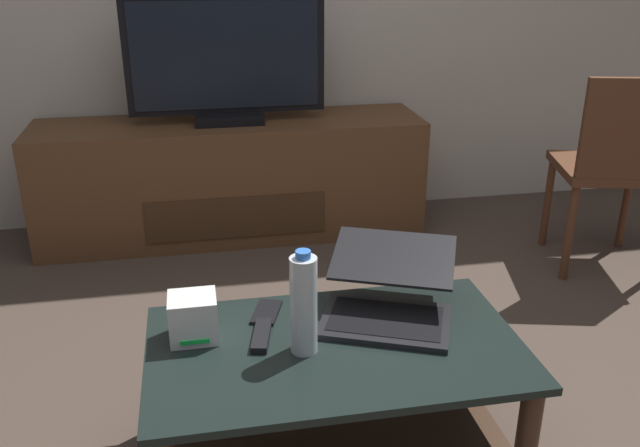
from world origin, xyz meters
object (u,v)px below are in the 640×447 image
laptop (389,295)px  cell_phone (267,312)px  television (226,63)px  router_box (193,317)px  water_bottle_near (304,304)px  dining_chair (616,162)px  tv_remote (262,335)px  coffee_table (335,382)px  media_cabinet (232,178)px

laptop → cell_phone: bearing=169.5°
television → router_box: television is taller
television → water_bottle_near: 1.80m
dining_chair → tv_remote: (-1.68, -0.95, -0.11)m
dining_chair → coffee_table: bearing=-145.7°
television → dining_chair: bearing=-24.3°
dining_chair → cell_phone: bearing=-153.7°
television → laptop: size_ratio=1.84×
media_cabinet → tv_remote: (-0.03, -1.71, 0.11)m
water_bottle_near → coffee_table: bearing=9.1°
router_box → media_cabinet: bearing=82.7°
laptop → cell_phone: 0.37m
television → router_box: size_ratio=7.23×
coffee_table → router_box: 0.44m
media_cabinet → water_bottle_near: size_ratio=6.55×
coffee_table → laptop: (0.19, 0.13, 0.19)m
coffee_table → tv_remote: size_ratio=6.41×
media_cabinet → dining_chair: size_ratio=2.11×
laptop → cell_phone: size_ratio=3.69×
dining_chair → router_box: (-1.86, -0.91, -0.06)m
coffee_table → router_box: size_ratio=7.81×
water_bottle_near → tv_remote: 0.19m
cell_phone → tv_remote: 0.14m
media_cabinet → water_bottle_near: 1.81m
media_cabinet → laptop: media_cabinet is taller
media_cabinet → television: television is taller
television → laptop: television is taller
dining_chair → water_bottle_near: dining_chair is taller
coffee_table → cell_phone: bearing=129.8°
coffee_table → dining_chair: dining_chair is taller
tv_remote → media_cabinet: bearing=101.2°
media_cabinet → television: bearing=-90.0°
cell_phone → water_bottle_near: bearing=-51.2°
cell_phone → tv_remote: tv_remote is taller
television → router_box: 1.71m
water_bottle_near → tv_remote: water_bottle_near is taller
television → cell_phone: (-0.00, -1.55, -0.48)m
router_box → water_bottle_near: 0.32m
coffee_table → water_bottle_near: water_bottle_near is taller
water_bottle_near → cell_phone: size_ratio=2.11×
laptop → television: bearing=102.3°
television → water_bottle_near: bearing=-87.5°
coffee_table → dining_chair: bearing=34.3°
media_cabinet → router_box: media_cabinet is taller
dining_chair → laptop: 1.56m
coffee_table → television: bearing=95.4°
media_cabinet → router_box: size_ratio=14.75×
water_bottle_near → cell_phone: 0.26m
coffee_table → media_cabinet: bearing=95.3°
media_cabinet → tv_remote: 1.71m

